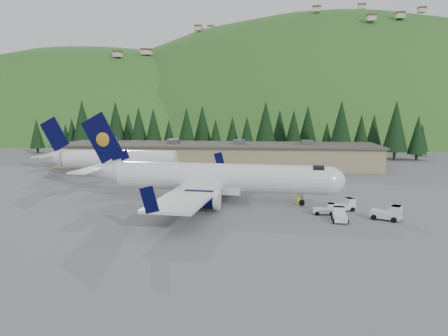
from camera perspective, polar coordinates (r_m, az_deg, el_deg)
ground at (r=61.07m, az=-0.60°, el=-4.48°), size 600.00×600.00×0.00m
airliner at (r=60.69m, az=-1.62°, el=-1.35°), size 37.75×35.45×12.52m
second_airliner at (r=87.84m, az=-15.24°, el=1.19°), size 27.50×11.00×10.05m
baggage_tug_a at (r=58.01m, az=15.47°, el=-4.70°), size 3.33×2.68×1.59m
baggage_tug_b at (r=54.70m, az=20.70°, el=-5.56°), size 3.78×3.13×1.80m
baggage_tug_c at (r=52.53m, az=14.86°, el=-5.98°), size 1.86×2.96×1.55m
terminal_building at (r=98.56m, az=-0.92°, el=1.74°), size 71.00×17.00×6.10m
baggage_tug_d at (r=55.43m, az=13.14°, el=-5.28°), size 2.64×1.64×1.39m
ramp_worker at (r=59.74m, az=9.65°, el=-4.01°), size 0.69×0.52×1.74m
tree_line at (r=122.02m, az=0.57°, el=5.20°), size 113.51×18.56×14.30m
hills at (r=287.09m, az=15.37°, el=-12.03°), size 614.00×330.00×300.00m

